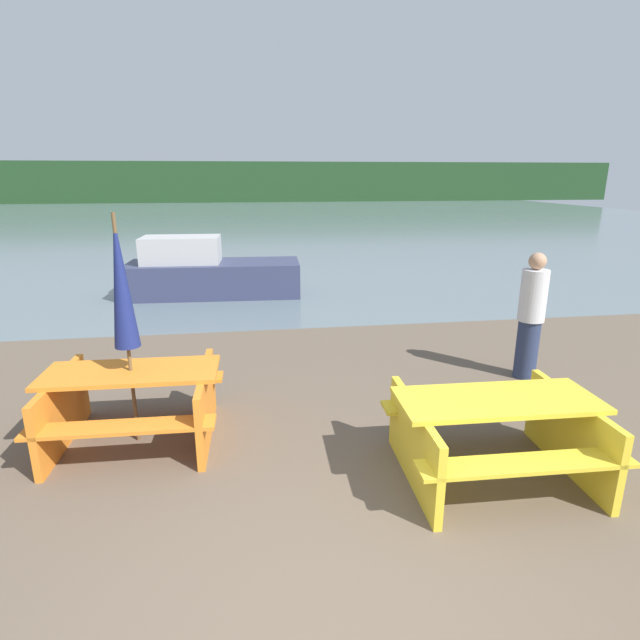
# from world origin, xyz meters

# --- Properties ---
(ground_plane) EXTENTS (60.00, 60.00, 0.00)m
(ground_plane) POSITION_xyz_m (0.00, 0.00, 0.00)
(ground_plane) COLOR brown
(water) EXTENTS (60.00, 50.00, 0.00)m
(water) POSITION_xyz_m (0.00, 31.23, -0.00)
(water) COLOR slate
(water) RESTS_ON ground_plane
(far_treeline) EXTENTS (80.00, 1.60, 4.00)m
(far_treeline) POSITION_xyz_m (0.00, 51.23, 2.00)
(far_treeline) COLOR #1E3D1E
(far_treeline) RESTS_ON water
(picnic_table_yellow) EXTENTS (1.80, 1.43, 0.77)m
(picnic_table_yellow) POSITION_xyz_m (1.76, 1.45, 0.47)
(picnic_table_yellow) COLOR yellow
(picnic_table_yellow) RESTS_ON ground_plane
(picnic_table_orange) EXTENTS (1.74, 1.42, 0.78)m
(picnic_table_orange) POSITION_xyz_m (-1.58, 2.59, 0.47)
(picnic_table_orange) COLOR orange
(picnic_table_orange) RESTS_ON ground_plane
(umbrella_navy) EXTENTS (0.25, 0.25, 2.33)m
(umbrella_navy) POSITION_xyz_m (-1.58, 2.59, 1.66)
(umbrella_navy) COLOR brown
(umbrella_navy) RESTS_ON ground_plane
(boat) EXTENTS (3.90, 1.53, 1.35)m
(boat) POSITION_xyz_m (-1.26, 9.16, 0.51)
(boat) COLOR #333856
(boat) RESTS_ON water
(person) EXTENTS (0.34, 0.34, 1.70)m
(person) POSITION_xyz_m (3.31, 3.57, 0.86)
(person) COLOR #283351
(person) RESTS_ON ground_plane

